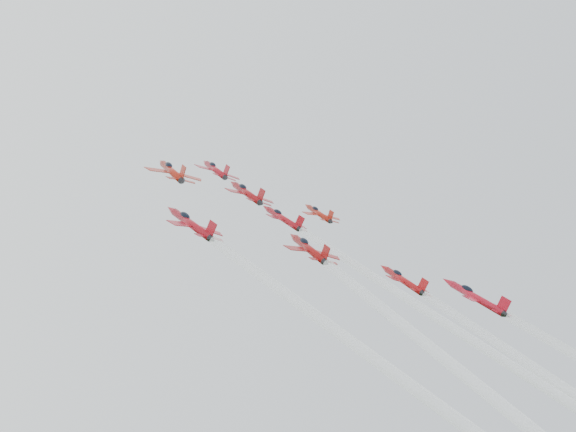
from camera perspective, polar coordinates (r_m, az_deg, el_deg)
jet_lead at (r=162.18m, az=-5.21°, el=3.32°), size 10.09×12.37×9.59m
jet_row2_left at (r=140.06m, az=-8.30°, el=3.20°), size 10.43×12.78×9.91m
jet_row2_center at (r=148.04m, az=-2.97°, el=1.69°), size 10.27×12.58×9.75m
jet_row2_right at (r=158.46m, az=2.19°, el=0.20°), size 8.50×10.42×8.07m
jet_center at (r=104.40m, az=10.95°, el=-7.91°), size 8.74×76.45×58.65m
jet_rear_farleft at (r=71.82m, az=6.27°, el=-11.89°), size 8.63×75.43×57.87m
jet_rear_left at (r=87.58m, az=17.20°, el=-13.15°), size 9.44×82.50×63.29m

